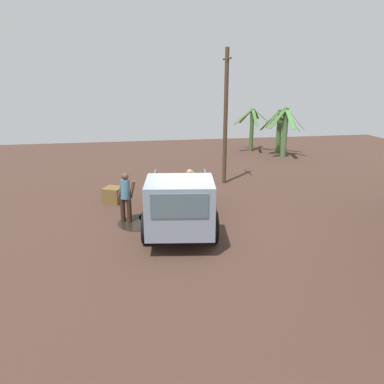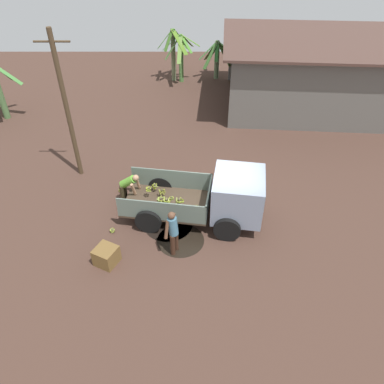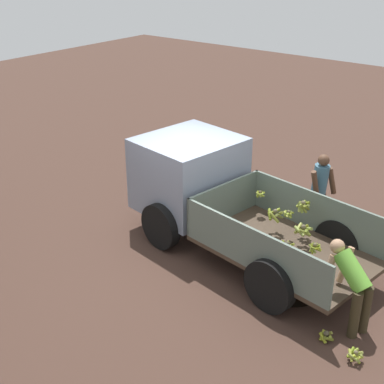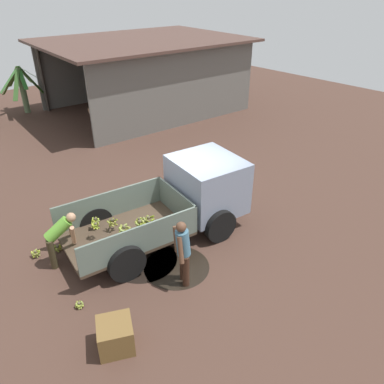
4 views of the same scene
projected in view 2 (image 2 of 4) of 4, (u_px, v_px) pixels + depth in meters
ground at (222, 212)px, 13.58m from camera, size 36.00×36.00×0.00m
mud_patch_0 at (168, 224)px, 13.08m from camera, size 1.70×1.70×0.01m
mud_patch_1 at (181, 240)px, 12.48m from camera, size 1.58×1.58×0.01m
mud_patch_2 at (163, 210)px, 13.70m from camera, size 1.33×1.33×0.01m
cargo_truck at (223, 197)px, 12.67m from camera, size 4.99×2.66×1.90m
warehouse_shed at (326, 58)px, 19.13m from camera, size 10.00×7.83×3.47m
utility_pole at (67, 107)px, 13.69m from camera, size 1.21×0.18×5.73m
banana_palm_1 at (174, 53)px, 22.37m from camera, size 1.84×2.41×3.04m
banana_palm_3 at (181, 56)px, 22.29m from camera, size 2.23×2.86×2.80m
banana_palm_4 at (217, 58)px, 22.86m from camera, size 2.08×2.39×2.30m
person_foreground_visitor at (173, 231)px, 11.53m from camera, size 0.51×0.64×1.65m
person_worker_loading at (128, 186)px, 13.53m from camera, size 0.79×0.71×1.34m
person_bystander_near_shed at (240, 103)px, 18.61m from camera, size 0.71×0.37×1.68m
banana_bunch_on_ground_0 at (112, 230)px, 12.74m from camera, size 0.20×0.20×0.15m
banana_bunch_on_ground_1 at (121, 189)px, 14.47m from camera, size 0.23×0.25×0.19m
banana_bunch_on_ground_2 at (134, 192)px, 14.37m from camera, size 0.23×0.22×0.18m
wooden_crate_0 at (106, 256)px, 11.54m from camera, size 0.86×0.86×0.59m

